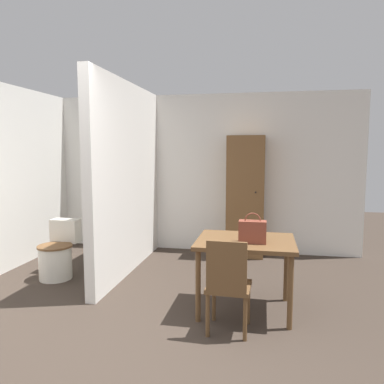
% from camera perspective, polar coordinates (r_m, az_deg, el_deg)
% --- Properties ---
extents(ground_plane, '(16.00, 16.00, 0.00)m').
position_cam_1_polar(ground_plane, '(3.13, -14.57, -25.19)').
color(ground_plane, '#382D26').
extents(wall_back, '(5.35, 0.12, 2.50)m').
position_cam_1_polar(wall_back, '(6.09, -0.32, 2.89)').
color(wall_back, white).
rests_on(wall_back, ground_plane).
extents(partition_wall, '(0.12, 2.37, 2.50)m').
position_cam_1_polar(partition_wall, '(5.06, -9.76, 2.06)').
color(partition_wall, white).
rests_on(partition_wall, ground_plane).
extents(dining_table, '(0.97, 0.79, 0.74)m').
position_cam_1_polar(dining_table, '(3.83, 8.15, -8.49)').
color(dining_table, brown).
rests_on(dining_table, ground_plane).
extents(wooden_chair, '(0.40, 0.40, 0.87)m').
position_cam_1_polar(wooden_chair, '(3.40, 5.50, -13.68)').
color(wooden_chair, brown).
rests_on(wooden_chair, ground_plane).
extents(toilet, '(0.43, 0.58, 0.72)m').
position_cam_1_polar(toilet, '(5.14, -19.78, -8.98)').
color(toilet, silver).
rests_on(toilet, ground_plane).
extents(handbag, '(0.26, 0.13, 0.29)m').
position_cam_1_polar(handbag, '(3.67, 9.20, -5.94)').
color(handbag, brown).
rests_on(handbag, dining_table).
extents(wooden_cabinet, '(0.56, 0.41, 1.84)m').
position_cam_1_polar(wooden_cabinet, '(5.74, 8.15, -0.71)').
color(wooden_cabinet, brown).
rests_on(wooden_cabinet, ground_plane).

